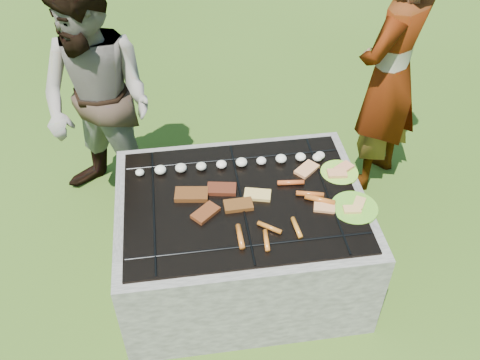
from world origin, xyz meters
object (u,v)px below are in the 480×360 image
at_px(fire_pit, 241,241).
at_px(cook, 390,77).
at_px(plate_near, 354,208).
at_px(bystander, 98,104).
at_px(plate_far, 340,172).

bearing_deg(fire_pit, cook, 35.47).
bearing_deg(fire_pit, plate_near, -14.22).
xyz_separation_m(plate_near, bystander, (-1.30, 0.90, 0.15)).
relative_size(plate_far, bystander, 0.14).
xyz_separation_m(fire_pit, plate_near, (0.56, -0.14, 0.33)).
xyz_separation_m(plate_far, bystander, (-1.30, 0.62, 0.15)).
xyz_separation_m(cook, bystander, (-1.76, 0.02, -0.05)).
relative_size(plate_near, bystander, 0.16).
relative_size(plate_far, plate_near, 0.84).
height_order(plate_far, bystander, bystander).
bearing_deg(plate_far, bystander, 154.47).
bearing_deg(plate_far, cook, 52.18).
distance_m(fire_pit, cook, 1.37).
distance_m(fire_pit, plate_near, 0.66).
relative_size(fire_pit, plate_near, 5.25).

